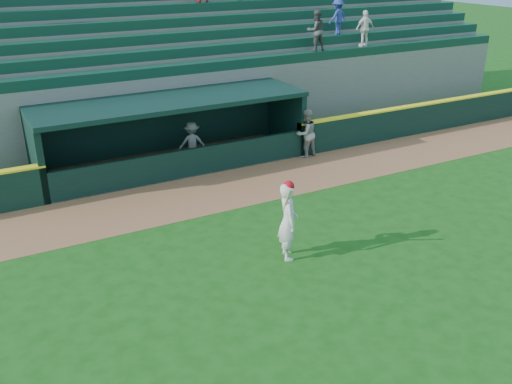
% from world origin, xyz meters
% --- Properties ---
extents(ground, '(120.00, 120.00, 0.00)m').
position_xyz_m(ground, '(0.00, 0.00, 0.00)').
color(ground, '#164A12').
rests_on(ground, ground).
extents(warning_track, '(40.00, 3.00, 0.01)m').
position_xyz_m(warning_track, '(0.00, 4.90, 0.01)').
color(warning_track, brown).
rests_on(warning_track, ground).
extents(field_wall_right, '(15.50, 0.30, 1.20)m').
position_xyz_m(field_wall_right, '(12.25, 6.55, 0.60)').
color(field_wall_right, black).
rests_on(field_wall_right, ground).
extents(wall_stripe_right, '(15.50, 0.32, 0.06)m').
position_xyz_m(wall_stripe_right, '(12.25, 6.55, 1.23)').
color(wall_stripe_right, yellow).
rests_on(wall_stripe_right, field_wall_right).
extents(dugout_player_front, '(0.96, 0.80, 1.80)m').
position_xyz_m(dugout_player_front, '(4.67, 6.35, 0.90)').
color(dugout_player_front, '#979793').
rests_on(dugout_player_front, ground).
extents(dugout_player_inside, '(1.10, 0.81, 1.52)m').
position_xyz_m(dugout_player_inside, '(0.73, 7.76, 0.76)').
color(dugout_player_inside, gray).
rests_on(dugout_player_inside, ground).
extents(dugout, '(9.40, 2.80, 2.46)m').
position_xyz_m(dugout, '(0.00, 8.00, 1.36)').
color(dugout, slate).
rests_on(dugout, ground).
extents(stands, '(34.50, 6.26, 7.59)m').
position_xyz_m(stands, '(0.03, 12.57, 2.40)').
color(stands, slate).
rests_on(stands, ground).
extents(batter_at_plate, '(0.70, 0.90, 2.09)m').
position_xyz_m(batter_at_plate, '(0.15, 0.23, 1.03)').
color(batter_at_plate, silver).
rests_on(batter_at_plate, ground).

